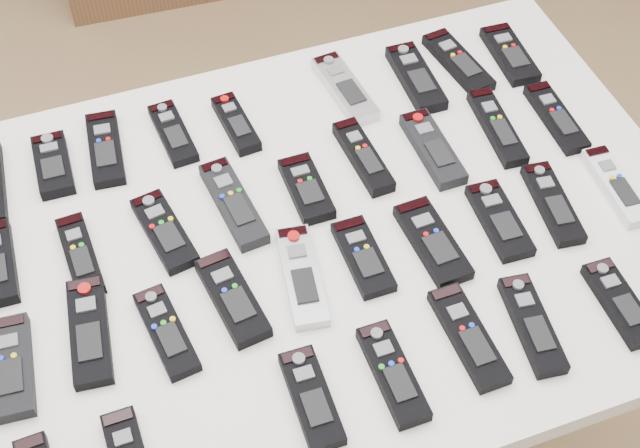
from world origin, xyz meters
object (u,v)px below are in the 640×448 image
object	(u,v)px
remote_2	(105,149)
remote_17	(556,118)
remote_14	(363,157)
remote_3	(173,133)
remote_19	(90,331)
remote_20	(167,332)
remote_11	(164,231)
table	(320,253)
remote_27	(616,186)
remote_16	(497,127)
remote_18	(11,367)
remote_12	(234,203)
remote_25	(499,220)
remote_5	(345,89)
remote_21	(233,298)
remote_8	(510,54)
remote_31	(393,374)
remote_23	(363,257)
remote_26	(553,204)
remote_33	(532,325)
remote_7	(458,62)
remote_32	(468,337)
remote_22	(302,276)
remote_30	(312,398)
remote_15	(433,149)
remote_1	(53,165)
remote_24	(433,242)
remote_34	(620,303)
remote_13	(306,189)
remote_6	(416,78)
remote_10	(80,255)

from	to	relation	value
remote_2	remote_17	xyz separation A→B (m)	(0.78, -0.20, -0.00)
remote_14	remote_3	bearing A→B (deg)	146.98
remote_2	remote_19	distance (m)	0.38
remote_20	remote_11	bearing A→B (deg)	69.91
table	remote_27	size ratio (longest dim) A/B	7.29
remote_2	remote_16	world-z (taller)	remote_16
remote_3	remote_18	xyz separation A→B (m)	(-0.34, -0.38, 0.00)
remote_20	remote_27	bearing A→B (deg)	-5.74
remote_12	remote_25	size ratio (longest dim) A/B	1.21
remote_5	remote_21	bearing A→B (deg)	-136.30
remote_8	remote_31	size ratio (longest dim) A/B	0.97
remote_11	remote_14	xyz separation A→B (m)	(0.37, 0.04, 0.00)
remote_23	remote_26	distance (m)	0.34
remote_33	remote_31	bearing A→B (deg)	-171.63
remote_7	remote_32	distance (m)	0.62
remote_17	remote_22	xyz separation A→B (m)	(-0.55, -0.18, 0.00)
remote_19	remote_21	xyz separation A→B (m)	(0.22, -0.02, 0.00)
remote_16	remote_18	distance (m)	0.91
remote_26	remote_7	bearing A→B (deg)	96.25
remote_26	remote_30	bearing A→B (deg)	-150.89
remote_19	remote_17	bearing A→B (deg)	16.94
remote_2	remote_15	bearing A→B (deg)	-14.24
remote_7	remote_31	xyz separation A→B (m)	(-0.38, -0.58, 0.00)
remote_1	remote_15	xyz separation A→B (m)	(0.63, -0.19, 0.00)
remote_22	remote_27	size ratio (longest dim) A/B	1.09
remote_12	remote_31	xyz separation A→B (m)	(0.12, -0.39, -0.00)
remote_17	remote_21	world-z (taller)	remote_21
remote_2	remote_27	bearing A→B (deg)	-19.76
remote_24	remote_34	world-z (taller)	same
remote_2	remote_32	world-z (taller)	same
remote_12	remote_18	distance (m)	0.43
remote_15	remote_12	bearing A→B (deg)	179.93
remote_20	remote_34	xyz separation A→B (m)	(0.66, -0.19, 0.00)
remote_13	remote_24	xyz separation A→B (m)	(0.15, -0.18, 0.00)
remote_6	remote_13	world-z (taller)	remote_6
remote_6	remote_25	bearing A→B (deg)	-89.94
remote_8	remote_33	bearing A→B (deg)	-111.12
remote_13	remote_30	world-z (taller)	same
remote_25	remote_16	bearing A→B (deg)	66.89
remote_6	remote_19	bearing A→B (deg)	-151.48
remote_20	remote_7	bearing A→B (deg)	23.47
remote_14	remote_12	bearing A→B (deg)	-177.07
remote_10	remote_33	distance (m)	0.71
remote_17	remote_20	size ratio (longest dim) A/B	1.08
table	remote_1	world-z (taller)	remote_1
remote_8	remote_15	size ratio (longest dim) A/B	0.92
remote_8	remote_12	size ratio (longest dim) A/B	0.84
remote_30	remote_13	bearing A→B (deg)	73.17
remote_17	remote_14	bearing A→B (deg)	177.57
remote_17	remote_32	bearing A→B (deg)	-132.23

